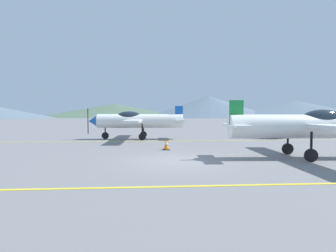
{
  "coord_description": "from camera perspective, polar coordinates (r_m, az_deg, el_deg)",
  "views": [
    {
      "loc": [
        -1.3,
        -11.79,
        1.98
      ],
      "look_at": [
        0.04,
        6.0,
        1.2
      ],
      "focal_mm": 30.39,
      "sensor_mm": 36.0,
      "label": 1
    }
  ],
  "objects": [
    {
      "name": "airplane_near",
      "position": [
        14.14,
        26.52,
        0.08
      ],
      "size": [
        7.45,
        8.58,
        2.57
      ],
      "color": "white",
      "rests_on": "ground_plane"
    },
    {
      "name": "hill_right",
      "position": [
        154.93,
        24.26,
        3.07
      ],
      "size": [
        74.4,
        74.4,
        8.17
      ],
      "primitive_type": "cone",
      "color": "slate",
      "rests_on": "ground_plane"
    },
    {
      "name": "apron_line_near",
      "position": [
        7.93,
        5.35,
        -11.94
      ],
      "size": [
        80.0,
        0.16,
        0.01
      ],
      "primitive_type": "cube",
      "color": "yellow",
      "rests_on": "ground_plane"
    },
    {
      "name": "ground_plane",
      "position": [
        12.02,
        1.95,
        -6.98
      ],
      "size": [
        400.0,
        400.0,
        0.0
      ],
      "primitive_type": "plane",
      "color": "slate"
    },
    {
      "name": "apron_line_far",
      "position": [
        20.41,
        -0.65,
        -3.05
      ],
      "size": [
        80.0,
        0.16,
        0.01
      ],
      "primitive_type": "cube",
      "color": "yellow",
      "rests_on": "ground_plane"
    },
    {
      "name": "airplane_mid",
      "position": [
        22.17,
        -6.31,
        1.11
      ],
      "size": [
        7.43,
        8.57,
        2.57
      ],
      "color": "white",
      "rests_on": "ground_plane"
    },
    {
      "name": "hill_centerright",
      "position": [
        149.39,
        8.26,
        3.83
      ],
      "size": [
        65.59,
        65.59,
        10.99
      ],
      "primitive_type": "cone",
      "color": "slate",
      "rests_on": "ground_plane"
    },
    {
      "name": "car_sedan",
      "position": [
        25.85,
        19.99,
        -0.16
      ],
      "size": [
        3.68,
        4.63,
        1.62
      ],
      "color": "#3372BF",
      "rests_on": "ground_plane"
    },
    {
      "name": "traffic_cone_front",
      "position": [
        15.52,
        -0.36,
        -3.76
      ],
      "size": [
        0.36,
        0.36,
        0.59
      ],
      "color": "black",
      "rests_on": "ground_plane"
    },
    {
      "name": "hill_centerleft",
      "position": [
        164.23,
        -10.73,
        3.09
      ],
      "size": [
        81.09,
        81.09,
        7.51
      ],
      "primitive_type": "cone",
      "color": "#4C6651",
      "rests_on": "ground_plane"
    }
  ]
}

